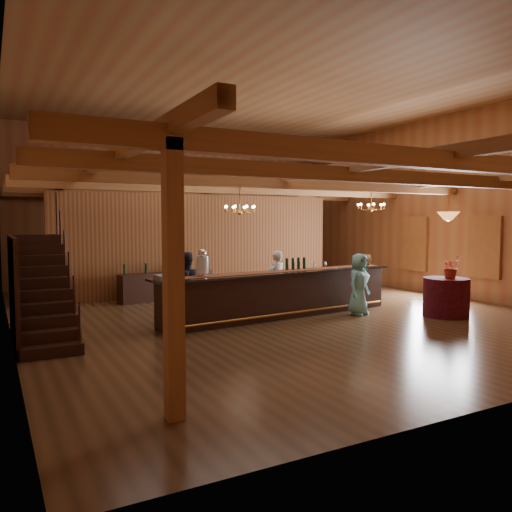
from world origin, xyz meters
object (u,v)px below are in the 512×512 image
round_table (446,297)px  staff_second (185,286)px  tasting_bar (282,294)px  backbar_shelf (167,286)px  chandelier_left (240,209)px  pendant_lamp (448,216)px  bartender (276,281)px  guest (359,284)px  beverage_dispenser (202,263)px  raffle_drum (365,259)px  chandelier_right (371,206)px  floor_plant (257,272)px

round_table → staff_second: (-5.67, 2.55, 0.32)m
tasting_bar → backbar_shelf: size_ratio=2.30×
chandelier_left → staff_second: size_ratio=0.51×
tasting_bar → pendant_lamp: (3.50, -1.83, 1.85)m
round_table → chandelier_left: 5.49m
bartender → guest: size_ratio=1.02×
staff_second → bartender: bearing=163.8°
beverage_dispenser → pendant_lamp: 5.92m
backbar_shelf → bartender: bearing=-67.8°
backbar_shelf → staff_second: bearing=-109.3°
pendant_lamp → bartender: size_ratio=0.59×
beverage_dispenser → raffle_drum: bearing=4.5°
raffle_drum → backbar_shelf: raffle_drum is taller
chandelier_right → round_table: bearing=-94.8°
beverage_dispenser → chandelier_left: bearing=42.3°
raffle_drum → chandelier_right: (1.02, 0.96, 1.45)m
tasting_bar → staff_second: 2.30m
bartender → chandelier_right: bearing=178.1°
chandelier_left → bartender: chandelier_left is taller
bartender → raffle_drum: bearing=159.4°
staff_second → floor_plant: 5.41m
bartender → guest: 2.06m
tasting_bar → chandelier_left: size_ratio=8.19×
bartender → guest: bearing=128.1°
guest → chandelier_right: bearing=23.1°
chandelier_left → bartender: (0.71, -0.64, -1.82)m
bartender → guest: bartender is taller
bartender → floor_plant: bartender is taller
round_table → bartender: 4.12m
beverage_dispenser → chandelier_right: 6.14m
raffle_drum → pendant_lamp: size_ratio=0.38×
pendant_lamp → guest: size_ratio=0.60×
guest → tasting_bar: bearing=139.0°
bartender → chandelier_left: bearing=-51.7°
tasting_bar → staff_second: (-2.17, 0.72, 0.24)m
round_table → beverage_dispenser: bearing=163.3°
tasting_bar → round_table: bearing=-33.4°
raffle_drum → guest: guest is taller
backbar_shelf → round_table: (5.09, -5.64, 0.06)m
tasting_bar → guest: 1.92m
chandelier_right → staff_second: chandelier_right is taller
pendant_lamp → staff_second: bearing=155.8°
backbar_shelf → tasting_bar: bearing=-76.0°
chandelier_right → staff_second: bearing=-175.5°
round_table → staff_second: staff_second is taller
tasting_bar → pendant_lamp: 4.36m
bartender → floor_plant: 4.03m
round_table → chandelier_right: (0.26, 3.01, 2.25)m
beverage_dispenser → backbar_shelf: beverage_dispenser is taller
floor_plant → pendant_lamp: bearing=-74.3°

